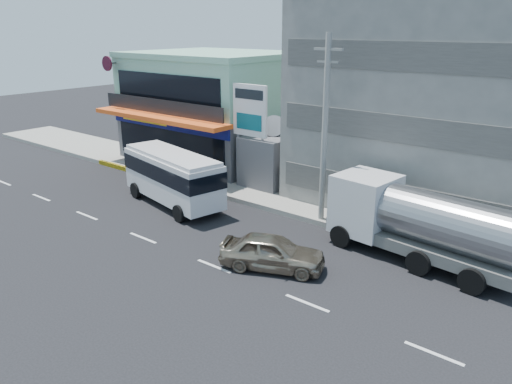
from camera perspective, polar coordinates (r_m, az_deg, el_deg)
ground at (r=26.19m, az=-12.79°, el=-5.15°), size 120.00×120.00×0.00m
sidewalk at (r=29.71m, az=7.91°, el=-1.66°), size 70.00×5.00×0.30m
shop_building at (r=39.88m, az=-4.70°, el=9.36°), size 12.40×11.70×8.00m
concrete_building at (r=31.11m, az=22.00°, el=11.11°), size 16.00×12.00×14.00m
gap_structure at (r=33.85m, az=3.01°, el=3.85°), size 3.00×6.00×3.50m
satellite_dish at (r=32.65m, az=2.02°, el=6.61°), size 1.50×1.50×0.15m
billboard at (r=31.31m, az=-0.70°, el=8.62°), size 2.60×0.18×6.90m
utility_pole_near at (r=26.12m, az=7.86°, el=6.95°), size 1.60×0.30×10.00m
minibus at (r=30.00m, az=-9.51°, el=2.02°), size 8.02×3.96×3.21m
sedan at (r=22.21m, az=1.88°, el=-6.87°), size 5.02×3.56×1.59m
tanker_truck at (r=23.79m, az=17.82°, el=-3.21°), size 9.03×3.62×3.47m
motorcycle_rider at (r=33.60m, az=-11.60°, el=1.46°), size 1.67×1.11×2.03m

